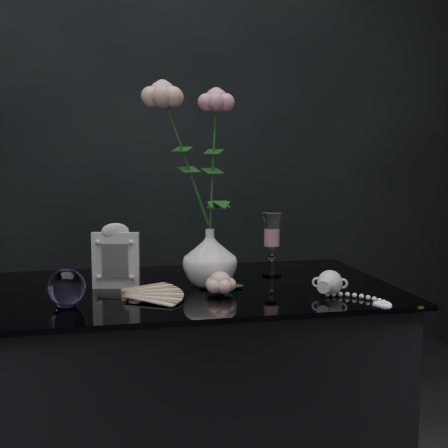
{
  "coord_description": "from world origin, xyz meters",
  "views": [
    {
      "loc": [
        -0.2,
        -1.42,
        1.1
      ],
      "look_at": [
        0.1,
        -0.01,
        0.92
      ],
      "focal_mm": 50.0,
      "sensor_mm": 36.0,
      "label": 1
    }
  ],
  "objects": [
    {
      "name": "table",
      "position": [
        0.0,
        0.05,
        0.38
      ],
      "size": [
        1.05,
        0.58,
        0.76
      ],
      "color": "black",
      "rests_on": "ground"
    },
    {
      "name": "wine_glass",
      "position": [
        0.27,
        0.14,
        0.85
      ],
      "size": [
        0.06,
        0.06,
        0.17
      ],
      "primitive_type": null,
      "rotation": [
        0.0,
        0.0,
        -0.21
      ],
      "color": "white",
      "rests_on": "table"
    },
    {
      "name": "vase",
      "position": [
        0.08,
        0.06,
        0.83
      ],
      "size": [
        0.17,
        0.17,
        0.14
      ],
      "primitive_type": "imported",
      "rotation": [
        0.0,
        0.0,
        0.37
      ],
      "color": "white",
      "rests_on": "table"
    },
    {
      "name": "picture_frame",
      "position": [
        -0.14,
        0.08,
        0.84
      ],
      "size": [
        0.14,
        0.12,
        0.16
      ],
      "primitive_type": null,
      "rotation": [
        0.0,
        0.0,
        -0.24
      ],
      "color": "silver",
      "rests_on": "table"
    },
    {
      "name": "roses",
      "position": [
        0.05,
        0.06,
        1.1
      ],
      "size": [
        0.22,
        0.12,
        0.4
      ],
      "color": "#E6A997",
      "rests_on": "vase"
    },
    {
      "name": "paperweight",
      "position": [
        -0.25,
        -0.07,
        0.8
      ],
      "size": [
        0.11,
        0.11,
        0.08
      ],
      "primitive_type": null,
      "rotation": [
        0.0,
        0.0,
        -0.42
      ],
      "color": "#9479C5",
      "rests_on": "table"
    },
    {
      "name": "pearl_jar",
      "position": [
        0.34,
        -0.1,
        0.79
      ],
      "size": [
        0.27,
        0.28,
        0.06
      ],
      "primitive_type": null,
      "rotation": [
        0.0,
        0.0,
        -0.44
      ],
      "color": "white",
      "rests_on": "table"
    },
    {
      "name": "paper_fan",
      "position": [
        -0.13,
        -0.05,
        0.78
      ],
      "size": [
        0.31,
        0.27,
        0.03
      ],
      "primitive_type": null,
      "rotation": [
        0.0,
        0.0,
        -0.29
      ],
      "color": "#FFF5CB",
      "rests_on": "table"
    },
    {
      "name": "loose_rose",
      "position": [
        0.09,
        -0.04,
        0.79
      ],
      "size": [
        0.13,
        0.16,
        0.05
      ],
      "primitive_type": null,
      "rotation": [
        0.0,
        0.0,
        -0.06
      ],
      "color": "#FFB7A4",
      "rests_on": "table"
    }
  ]
}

